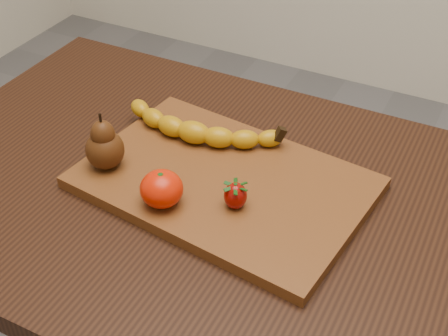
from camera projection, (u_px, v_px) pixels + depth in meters
The scene contains 6 objects.
table at pixel (194, 227), 1.08m from camera, with size 1.00×0.70×0.76m.
cutting_board at pixel (224, 183), 1.01m from camera, with size 0.45×0.30×0.02m, color brown.
banana at pixel (194, 132), 1.07m from camera, with size 0.25×0.07×0.04m, color #BF8A09, non-canonical shape.
pear at pixel (104, 141), 1.00m from camera, with size 0.06×0.06×0.10m, color #46230B, non-canonical shape.
mandarin at pixel (162, 189), 0.94m from camera, with size 0.07×0.07×0.06m, color red.
strawberry at pixel (235, 195), 0.94m from camera, with size 0.04×0.04×0.04m, color #8A0803, non-canonical shape.
Camera 1 is at (0.41, -0.68, 1.41)m, focal length 50.00 mm.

